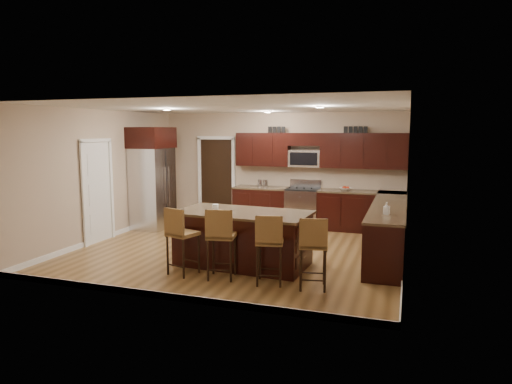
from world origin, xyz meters
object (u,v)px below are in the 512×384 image
(stool_right, at_px, (270,241))
(stool_extra, at_px, (313,245))
(refrigerator, at_px, (152,177))
(range, at_px, (303,207))
(island, at_px, (243,240))
(stool_left, at_px, (180,233))
(stool_mid, at_px, (221,236))

(stool_right, distance_m, stool_extra, 0.65)
(refrigerator, bearing_deg, stool_extra, -33.90)
(range, bearing_deg, stool_extra, -75.39)
(island, height_order, refrigerator, refrigerator)
(island, xyz_separation_m, stool_extra, (1.38, -0.84, 0.23))
(range, xyz_separation_m, stool_right, (0.44, -4.17, 0.19))
(stool_left, height_order, stool_extra, stool_left)
(range, height_order, stool_left, range)
(refrigerator, xyz_separation_m, stool_extra, (4.39, -2.95, -0.54))
(stool_left, bearing_deg, stool_extra, 17.09)
(stool_left, height_order, stool_mid, stool_mid)
(stool_mid, xyz_separation_m, stool_extra, (1.43, 0.00, -0.03))
(stool_left, bearing_deg, refrigerator, 144.63)
(stool_left, bearing_deg, island, 65.53)
(range, relative_size, island, 0.48)
(stool_right, bearing_deg, stool_extra, -11.82)
(range, bearing_deg, stool_mid, -94.67)
(island, relative_size, stool_mid, 2.10)
(island, distance_m, stool_right, 1.14)
(stool_right, bearing_deg, range, 84.16)
(island, distance_m, stool_left, 1.15)
(stool_right, relative_size, stool_extra, 1.00)
(stool_left, distance_m, refrigerator, 3.75)
(island, bearing_deg, stool_left, -127.76)
(stool_right, distance_m, refrigerator, 4.79)
(stool_right, bearing_deg, refrigerator, 129.90)
(stool_extra, bearing_deg, stool_left, 168.17)
(stool_mid, height_order, refrigerator, refrigerator)
(island, height_order, stool_extra, stool_extra)
(stool_mid, height_order, stool_right, stool_mid)
(stool_mid, xyz_separation_m, stool_right, (0.78, 0.00, -0.03))
(range, xyz_separation_m, stool_left, (-1.04, -4.17, 0.20))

